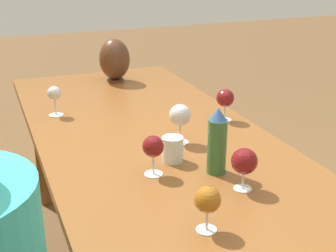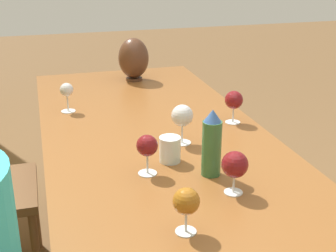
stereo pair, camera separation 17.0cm
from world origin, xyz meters
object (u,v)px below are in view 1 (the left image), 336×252
water_tumbler (173,149)px  wine_glass_0 (153,147)px  wine_glass_3 (54,94)px  water_bottle (217,142)px  wine_glass_4 (207,201)px  wine_glass_5 (225,99)px  wine_glass_1 (180,116)px  wine_glass_2 (244,162)px  vase (115,60)px

water_tumbler → wine_glass_0: bearing=126.1°
wine_glass_3 → water_bottle: bearing=-152.2°
wine_glass_4 → wine_glass_5: bearing=-31.6°
water_tumbler → wine_glass_4: wine_glass_4 is taller
wine_glass_1 → wine_glass_3: wine_glass_1 is taller
water_bottle → wine_glass_4: size_ratio=1.76×
wine_glass_2 → wine_glass_5: wine_glass_5 is taller
water_tumbler → wine_glass_5: wine_glass_5 is taller
wine_glass_4 → wine_glass_5: wine_glass_5 is taller
wine_glass_0 → water_bottle: bearing=-107.0°
water_bottle → water_tumbler: (0.13, 0.10, -0.07)m
wine_glass_1 → wine_glass_3: (0.49, 0.39, -0.01)m
vase → wine_glass_0: 1.17m
wine_glass_0 → wine_glass_2: bearing=-131.4°
water_tumbler → wine_glass_0: (-0.07, 0.10, 0.05)m
water_tumbler → wine_glass_2: (-0.27, -0.13, 0.05)m
vase → wine_glass_1: size_ratio=1.54×
wine_glass_0 → wine_glass_2: size_ratio=1.01×
vase → wine_glass_3: bearing=137.5°
water_bottle → wine_glass_0: (0.06, 0.20, -0.01)m
vase → wine_glass_4: (-1.51, 0.18, -0.03)m
wine_glass_3 → wine_glass_4: 1.09m
water_tumbler → vase: size_ratio=0.38×
water_tumbler → vase: (1.08, -0.10, 0.08)m
wine_glass_3 → vase: bearing=-42.5°
wine_glass_5 → wine_glass_1: bearing=118.8°
wine_glass_3 → wine_glass_4: size_ratio=1.03×
wine_glass_4 → wine_glass_5: size_ratio=0.92×
wine_glass_2 → wine_glass_5: 0.62m
wine_glass_1 → wine_glass_0: bearing=138.8°
water_bottle → wine_glass_1: 0.28m
water_tumbler → wine_glass_0: 0.13m
vase → wine_glass_5: 0.82m
wine_glass_1 → wine_glass_4: (-0.58, 0.17, -0.02)m
wine_glass_0 → wine_glass_3: wine_glass_0 is taller
water_bottle → wine_glass_5: water_bottle is taller
wine_glass_4 → wine_glass_5: 0.86m
water_bottle → vase: size_ratio=0.96×
wine_glass_1 → wine_glass_2: bearing=-175.0°
water_tumbler → wine_glass_4: (-0.43, 0.08, 0.05)m
water_tumbler → wine_glass_1: 0.18m
wine_glass_2 → wine_glass_4: wine_glass_2 is taller
water_bottle → wine_glass_0: 0.21m
wine_glass_3 → wine_glass_0: bearing=-163.9°
vase → wine_glass_4: bearing=173.2°
vase → wine_glass_5: (-0.78, -0.27, -0.03)m
water_tumbler → wine_glass_1: size_ratio=0.59×
vase → wine_glass_2: 1.35m
vase → wine_glass_0: bearing=170.2°
vase → wine_glass_3: vase is taller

